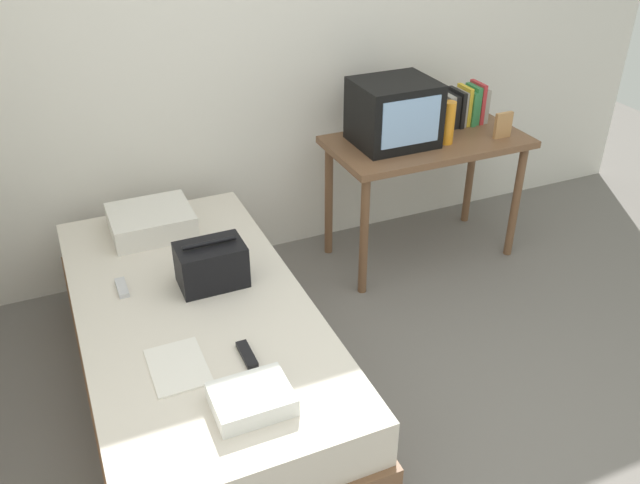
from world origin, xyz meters
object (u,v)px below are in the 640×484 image
magazine (178,366)px  remote_dark (247,354)px  desk (426,155)px  pillow (151,221)px  tv (394,113)px  book_row (463,107)px  picture_frame (503,125)px  bed (199,352)px  water_bottle (448,123)px  remote_silver (122,288)px  handbag (211,265)px  folded_towel (252,399)px

magazine → remote_dark: (0.26, -0.05, 0.01)m
desk → pillow: size_ratio=2.84×
desk → tv: tv is taller
book_row → pillow: 1.97m
picture_frame → pillow: size_ratio=0.37×
pillow → remote_dark: size_ratio=2.61×
picture_frame → magazine: size_ratio=0.52×
book_row → picture_frame: size_ratio=1.94×
bed → water_bottle: water_bottle is taller
water_bottle → remote_silver: 1.99m
book_row → tv: bearing=-169.7°
pillow → handbag: 0.60m
tv → water_bottle: (0.28, -0.13, -0.06)m
folded_towel → tv: bearing=46.8°
water_bottle → pillow: 1.72m
pillow → remote_dark: pillow is taller
desk → bed: bearing=-156.3°
handbag → pillow: bearing=105.3°
pillow → folded_towel: (0.07, -1.39, -0.03)m
book_row → magazine: bearing=-149.7°
pillow → remote_silver: 0.52m
remote_silver → folded_towel: bearing=-71.7°
remote_dark → folded_towel: (-0.07, -0.26, 0.03)m
bed → tv: (1.38, 0.73, 0.70)m
pillow → water_bottle: bearing=-3.1°
handbag → magazine: 0.58m
tv → picture_frame: size_ratio=2.91×
magazine → folded_towel: (0.19, -0.31, 0.03)m
folded_towel → book_row: bearing=39.0°
handbag → remote_dark: (-0.02, -0.54, -0.09)m
book_row → remote_silver: bearing=-164.6°
picture_frame → remote_dark: (-1.89, -0.97, -0.31)m
pillow → desk: bearing=0.1°
handbag → book_row: bearing=21.7°
desk → water_bottle: size_ratio=4.76×
bed → pillow: pillow is taller
tv → water_bottle: tv is taller
tv → pillow: (-1.41, -0.03, -0.36)m
tv → picture_frame: bearing=-16.6°
picture_frame → handbag: size_ratio=0.50×
water_bottle → book_row: 0.34m
handbag → remote_silver: 0.42m
handbag → folded_towel: 0.81m
book_row → remote_silver: (-2.18, -0.60, -0.34)m
bed → magazine: bearing=-112.2°
pillow → magazine: pillow is taller
remote_dark → book_row: bearing=34.8°
remote_dark → remote_silver: (-0.37, 0.66, 0.00)m
pillow → remote_silver: (-0.23, -0.47, -0.05)m
remote_dark → tv: bearing=42.4°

